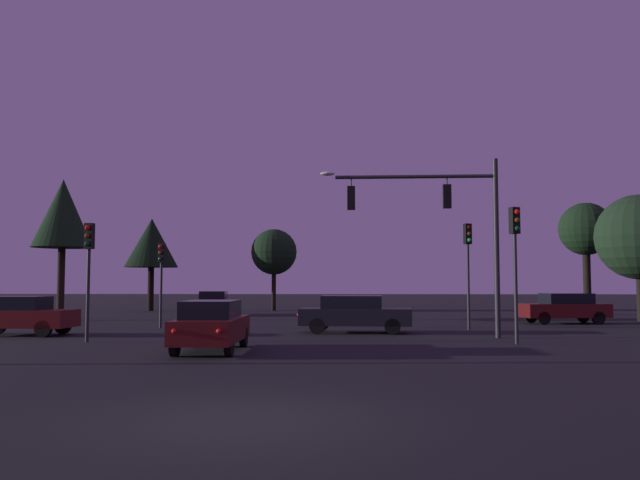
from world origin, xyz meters
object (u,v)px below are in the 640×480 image
Objects in this scene: car_nearside_lane at (212,325)px; car_crossing_right at (19,315)px; car_far_lane at (564,308)px; car_parked_lot at (214,303)px; traffic_light_far_side at (468,255)px; traffic_light_median at (89,257)px; tree_center_horizon at (63,214)px; car_crossing_left at (355,313)px; tree_behind_sign at (274,252)px; traffic_signal_mast_arm at (444,215)px; tree_lot_edge at (639,237)px; tree_right_cluster at (586,230)px; tree_left_far at (152,243)px; traffic_light_corner_right at (515,247)px; traffic_light_corner_left at (161,267)px.

car_nearside_lane is 1.01× the size of car_crossing_right.
car_far_lane and car_parked_lot have the same top height.
traffic_light_far_side is 18.60m from car_crossing_right.
traffic_light_far_side reaches higher than traffic_light_median.
car_crossing_right is at bearing -161.04° from car_far_lane.
tree_center_horizon reaches higher than car_parked_lot.
tree_behind_sign is at bearing 104.83° from car_crossing_left.
traffic_signal_mast_arm is 0.99× the size of tree_lot_edge.
traffic_light_far_side is 17.59m from tree_right_cluster.
tree_behind_sign is at bearing 92.44° from car_nearside_lane.
car_crossing_left is at bearing -58.37° from car_parked_lot.
car_crossing_right is 0.70× the size of tree_behind_sign.
tree_center_horizon is (-1.39, -12.01, 0.87)m from tree_left_far.
traffic_light_corner_right is at bearing -51.52° from tree_left_far.
car_crossing_right is at bearing 143.72° from traffic_light_median.
traffic_signal_mast_arm reaches higher than traffic_light_far_side.
tree_left_far is 30.18m from tree_right_cluster.
tree_center_horizon is (-19.29, 10.52, 1.22)m from traffic_signal_mast_arm.
traffic_light_median reaches higher than car_parked_lot.
tree_right_cluster is (23.95, 1.77, 4.67)m from car_parked_lot.
car_parked_lot is (0.67, 18.62, -2.14)m from traffic_light_median.
traffic_light_corner_left is 0.94× the size of traffic_light_median.
traffic_signal_mast_arm is 12.99m from traffic_light_median.
car_nearside_lane is (4.92, -2.89, -2.14)m from traffic_light_median.
traffic_light_median reaches higher than car_crossing_right.
tree_left_far is (-10.15, 27.75, 4.15)m from car_nearside_lane.
traffic_light_corner_right is 22.94m from tree_right_cluster.
car_nearside_lane is 8.67m from car_crossing_left.
traffic_light_corner_right is at bearing -51.23° from traffic_signal_mast_arm.
car_crossing_right is at bearing -74.30° from tree_center_horizon.
tree_right_cluster is at bearing -8.51° from tree_left_far.
car_crossing_right is (-18.10, -3.52, -2.48)m from traffic_light_far_side.
tree_behind_sign is (-10.96, 25.96, 1.07)m from traffic_light_corner_right.
tree_center_horizon is 32.13m from tree_right_cluster.
traffic_light_corner_left is at bearing -38.90° from tree_center_horizon.
traffic_light_corner_left is 19.89m from car_far_lane.
car_far_lane is 0.57× the size of tree_center_horizon.
traffic_light_corner_left is (-12.11, 4.74, -1.85)m from traffic_signal_mast_arm.
car_far_lane is 29.08m from tree_left_far.
tree_center_horizon reaches higher than car_crossing_left.
traffic_light_corner_left is 15.85m from traffic_light_corner_right.
car_nearside_lane is 0.96× the size of car_far_lane.
tree_center_horizon reaches higher than car_far_lane.
tree_right_cluster is 1.07× the size of tree_lot_edge.
traffic_signal_mast_arm reaches higher than car_parked_lot.
traffic_signal_mast_arm is at bearing -138.44° from tree_lot_edge.
car_nearside_lane is at bearing -33.08° from car_crossing_right.
traffic_light_median reaches higher than car_far_lane.
tree_right_cluster is at bearing 53.80° from traffic_light_far_side.
tree_center_horizon is at bearing 105.70° from car_crossing_right.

